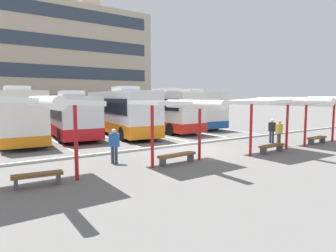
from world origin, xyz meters
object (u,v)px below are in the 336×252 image
at_px(bench_2, 272,147).
at_px(waiting_shelter_2, 275,102).
at_px(coach_bus_2, 120,112).
at_px(bench_1, 177,156).
at_px(coach_bus_3, 157,111).
at_px(waiting_shelter_3, 326,100).
at_px(waiting_passenger_2, 279,131).
at_px(coach_bus_0, 16,115).
at_px(waiting_shelter_1, 181,105).
at_px(coach_bus_4, 182,109).
at_px(waiting_passenger_1, 272,130).
at_px(bench_3, 317,139).
at_px(coach_bus_1, 68,115).
at_px(waiting_shelter_0, 36,103).
at_px(bench_0, 38,177).
at_px(waiting_passenger_0, 114,144).

bearing_deg(bench_2, waiting_shelter_2, -90.00).
distance_m(coach_bus_2, bench_1, 11.44).
distance_m(coach_bus_3, waiting_shelter_3, 13.44).
distance_m(coach_bus_2, waiting_passenger_2, 12.18).
relative_size(coach_bus_0, waiting_shelter_1, 2.95).
distance_m(coach_bus_4, waiting_passenger_1, 11.85).
relative_size(coach_bus_4, bench_1, 5.38).
height_order(waiting_shelter_2, bench_3, waiting_shelter_2).
relative_size(waiting_shelter_3, bench_3, 2.70).
distance_m(coach_bus_1, coach_bus_4, 11.52).
relative_size(waiting_passenger_1, waiting_passenger_2, 0.99).
bearing_deg(waiting_passenger_1, coach_bus_3, 102.72).
distance_m(coach_bus_0, waiting_shelter_1, 13.84).
height_order(coach_bus_1, waiting_passenger_2, coach_bus_1).
bearing_deg(bench_2, waiting_shelter_0, 177.65).
height_order(bench_1, bench_3, same).
bearing_deg(bench_1, bench_0, -179.33).
height_order(waiting_shelter_2, waiting_passenger_0, waiting_shelter_2).
bearing_deg(waiting_passenger_1, coach_bus_4, 82.89).
relative_size(coach_bus_0, waiting_passenger_2, 7.75).
bearing_deg(coach_bus_2, waiting_shelter_1, -101.65).
distance_m(coach_bus_4, bench_2, 14.61).
height_order(coach_bus_2, coach_bus_4, same).
relative_size(coach_bus_1, waiting_shelter_3, 2.11).
xyz_separation_m(waiting_shelter_0, waiting_passenger_0, (3.51, 1.95, -1.91)).
bearing_deg(waiting_passenger_0, coach_bus_4, 42.63).
distance_m(coach_bus_2, bench_0, 13.93).
relative_size(coach_bus_1, waiting_shelter_1, 2.51).
relative_size(coach_bus_2, waiting_passenger_1, 7.04).
relative_size(waiting_shelter_1, waiting_passenger_2, 2.63).
height_order(coach_bus_0, bench_1, coach_bus_0).
distance_m(bench_1, waiting_shelter_2, 6.27).
height_order(bench_2, waiting_shelter_3, waiting_shelter_3).
height_order(waiting_shelter_3, waiting_passenger_2, waiting_shelter_3).
bearing_deg(bench_1, coach_bus_1, 96.54).
distance_m(coach_bus_0, coach_bus_2, 7.45).
height_order(bench_3, waiting_passenger_1, waiting_passenger_1).
bearing_deg(waiting_shelter_1, coach_bus_3, 62.22).
relative_size(coach_bus_1, bench_3, 5.71).
bearing_deg(bench_0, coach_bus_1, 70.20).
distance_m(waiting_passenger_0, waiting_passenger_1, 10.97).
xyz_separation_m(coach_bus_4, waiting_shelter_1, (-10.08, -13.30, 0.86)).
bearing_deg(waiting_shelter_2, waiting_passenger_0, 162.53).
bearing_deg(bench_0, bench_2, -3.76).
height_order(coach_bus_1, coach_bus_4, coach_bus_4).
xyz_separation_m(waiting_shelter_0, waiting_passenger_2, (13.86, 0.70, -1.91)).
distance_m(coach_bus_0, coach_bus_4, 15.03).
bearing_deg(coach_bus_0, bench_1, -68.63).
distance_m(bench_2, waiting_passenger_0, 8.42).
height_order(coach_bus_4, waiting_passenger_1, coach_bus_4).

